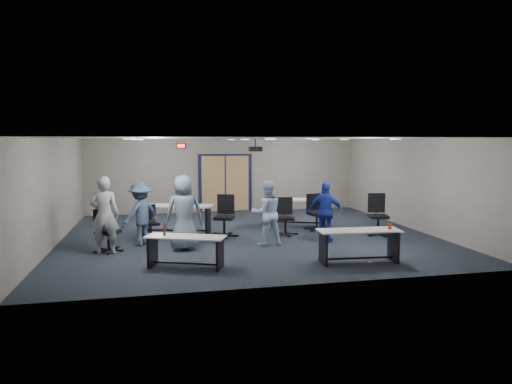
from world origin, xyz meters
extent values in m
plane|color=black|center=(0.00, 0.00, 0.00)|extent=(10.00, 10.00, 0.00)
cube|color=gray|center=(0.00, 4.50, 1.35)|extent=(10.00, 0.04, 2.70)
cube|color=gray|center=(0.00, -4.50, 1.35)|extent=(10.00, 0.04, 2.70)
cube|color=gray|center=(-5.00, 0.00, 1.35)|extent=(0.04, 9.00, 2.70)
cube|color=gray|center=(5.00, 0.00, 1.35)|extent=(0.04, 9.00, 2.70)
cube|color=silver|center=(0.00, 0.00, 2.70)|extent=(10.00, 9.00, 0.04)
cube|color=black|center=(0.00, 4.47, 1.05)|extent=(2.00, 0.06, 2.20)
cube|color=tan|center=(-0.45, 4.45, 1.05)|extent=(0.85, 0.04, 2.05)
cube|color=tan|center=(0.45, 4.45, 1.05)|extent=(0.85, 0.04, 2.05)
cube|color=black|center=(-1.60, 4.45, 2.45)|extent=(0.32, 0.05, 0.18)
cube|color=#FF0C0C|center=(-1.60, 4.42, 2.45)|extent=(0.26, 0.02, 0.12)
cylinder|color=black|center=(0.30, 0.50, 2.58)|extent=(0.04, 0.04, 0.24)
cube|color=black|center=(0.30, 0.50, 2.40)|extent=(0.35, 0.30, 0.14)
cylinder|color=black|center=(0.30, 0.35, 2.40)|extent=(0.08, 0.03, 0.08)
cube|color=silver|center=(-1.91, -2.89, 0.65)|extent=(1.73, 1.13, 0.03)
cube|color=black|center=(-2.58, -2.62, 0.32)|extent=(0.23, 0.48, 0.64)
cube|color=black|center=(-1.23, -3.17, 0.32)|extent=(0.23, 0.48, 0.64)
cube|color=black|center=(-1.91, -2.89, 0.09)|extent=(1.38, 0.59, 0.04)
cube|color=silver|center=(1.78, -3.28, 0.71)|extent=(1.82, 0.73, 0.03)
cube|color=black|center=(0.99, -3.22, 0.35)|extent=(0.09, 0.55, 0.69)
cube|color=black|center=(2.57, -3.34, 0.35)|extent=(0.09, 0.55, 0.69)
cube|color=black|center=(1.78, -3.28, 0.10)|extent=(1.58, 0.17, 0.04)
cylinder|color=#B42C18|center=(2.47, -3.33, 0.78)|extent=(0.08, 0.08, 0.12)
cube|color=silver|center=(-1.96, 0.64, 0.81)|extent=(2.14, 1.22, 0.03)
cube|color=black|center=(-2.82, 0.89, 0.40)|extent=(0.23, 0.61, 0.79)
cube|color=black|center=(-1.09, 0.38, 0.40)|extent=(0.23, 0.61, 0.79)
cube|color=black|center=(-1.96, 0.64, 0.11)|extent=(1.75, 0.56, 0.05)
cube|color=silver|center=(1.69, 1.15, 0.82)|extent=(2.17, 1.39, 0.03)
cube|color=black|center=(0.84, 1.48, 0.40)|extent=(0.28, 0.61, 0.80)
cube|color=black|center=(2.55, 0.82, 0.40)|extent=(0.28, 0.61, 0.80)
cube|color=black|center=(1.69, 1.15, 0.11)|extent=(1.73, 0.72, 0.05)
imported|color=#91979E|center=(-3.68, -1.29, 0.92)|extent=(0.69, 0.48, 1.83)
imported|color=slate|center=(-1.84, -1.30, 0.92)|extent=(0.92, 0.62, 1.83)
imported|color=#BDD2FA|center=(0.23, -1.20, 0.82)|extent=(0.84, 0.68, 1.64)
imported|color=#1D2CA1|center=(1.81, -1.21, 0.79)|extent=(0.98, 0.83, 1.58)
imported|color=#3D4F6E|center=(-2.89, -0.57, 0.80)|extent=(1.17, 1.11, 1.59)
camera|label=1|loc=(-2.43, -12.27, 2.63)|focal=32.00mm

